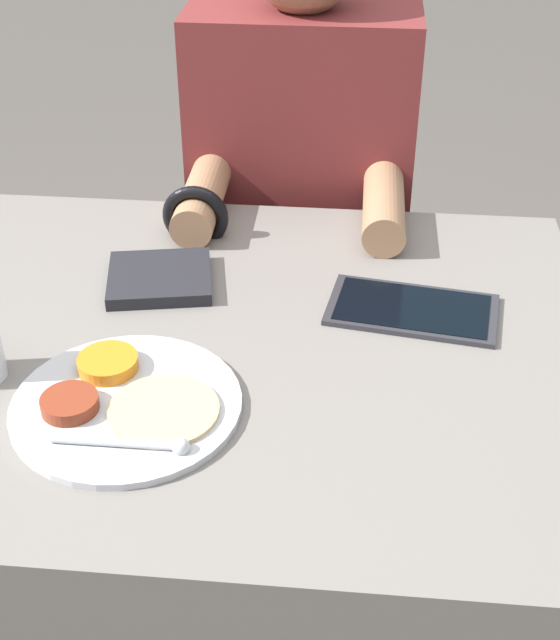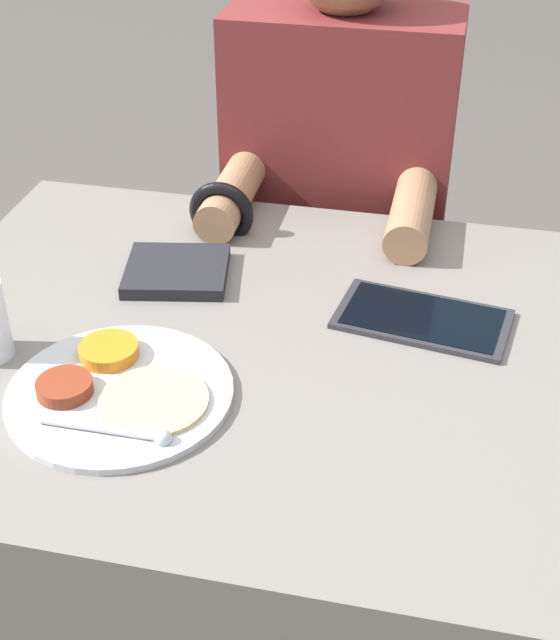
# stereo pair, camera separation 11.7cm
# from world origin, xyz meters

# --- Properties ---
(dining_table) EXTENTS (0.98, 0.82, 0.71)m
(dining_table) POSITION_xyz_m (0.00, 0.00, 0.36)
(dining_table) COLOR slate
(dining_table) RESTS_ON ground_plane
(thali_tray) EXTENTS (0.29, 0.29, 0.03)m
(thali_tray) POSITION_xyz_m (-0.13, -0.15, 0.72)
(thali_tray) COLOR #B7BABF
(thali_tray) RESTS_ON dining_table
(red_notebook) EXTENTS (0.18, 0.17, 0.02)m
(red_notebook) POSITION_xyz_m (-0.14, 0.14, 0.72)
(red_notebook) COLOR silver
(red_notebook) RESTS_ON dining_table
(tablet_device) EXTENTS (0.26, 0.17, 0.01)m
(tablet_device) POSITION_xyz_m (0.24, 0.10, 0.72)
(tablet_device) COLOR #28282D
(tablet_device) RESTS_ON dining_table
(person_diner) EXTENTS (0.41, 0.43, 1.19)m
(person_diner) POSITION_xyz_m (0.04, 0.56, 0.55)
(person_diner) COLOR black
(person_diner) RESTS_ON ground_plane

